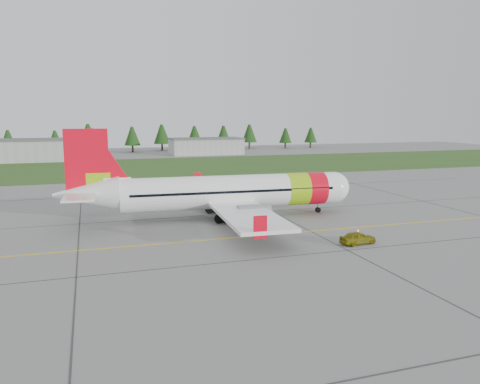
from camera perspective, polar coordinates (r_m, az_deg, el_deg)
name	(u,v)px	position (r m, az deg, el deg)	size (l,w,h in m)	color
ground	(251,260)	(42.89, 1.33, -8.29)	(320.00, 320.00, 0.00)	gray
aircraft	(226,192)	(59.76, -1.75, -0.02)	(37.92, 34.95, 11.48)	white
follow_me_car	(358,226)	(49.06, 14.22, -4.02)	(1.53, 1.30, 3.81)	#CBC10B
grass_strip	(145,167)	(122.03, -11.52, 2.97)	(320.00, 50.00, 0.03)	#30561E
taxi_guideline	(226,238)	(50.21, -1.70, -5.66)	(120.00, 0.25, 0.02)	gold
hangar_west	(29,151)	(149.82, -24.33, 4.61)	(32.00, 14.00, 6.00)	#A8A8A3
hangar_east	(206,147)	(161.60, -4.17, 5.54)	(24.00, 12.00, 5.20)	#A8A8A3
treeline	(126,138)	(177.29, -13.67, 6.40)	(160.00, 8.00, 10.00)	#1C3F14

